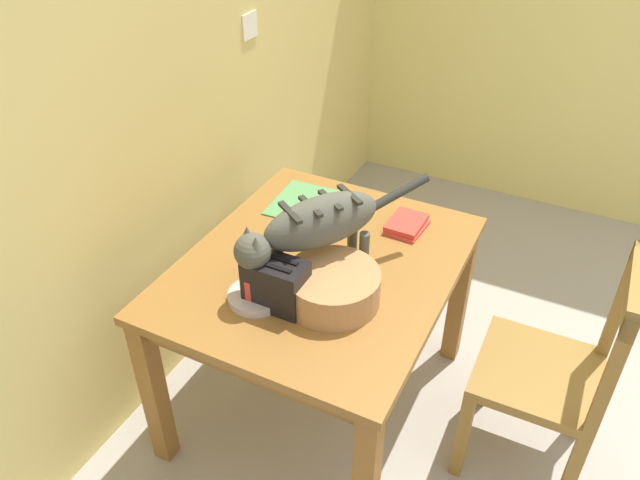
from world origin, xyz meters
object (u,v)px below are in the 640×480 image
Objects in this scene: coffee_mug at (256,283)px; wooden_chair_near at (551,374)px; saucer_bowl at (256,296)px; magazine at (303,203)px; toaster at (276,284)px; dining_table at (320,282)px; wicker_basket at (333,287)px; book_stack at (407,225)px; cat at (314,227)px.

wooden_chair_near is (0.38, -0.95, -0.34)m from coffee_mug.
saucer_bowl is at bearing 111.50° from wooden_chair_near.
toaster is at bearing -162.99° from magazine.
wooden_chair_near reaches higher than dining_table.
coffee_mug reaches higher than saucer_bowl.
dining_table is 3.55× the size of wicker_basket.
coffee_mug is 0.74× the size of book_stack.
wicker_basket is 0.33× the size of wooden_chair_near.
coffee_mug is 0.67× the size of toaster.
wooden_chair_near is at bearing -67.71° from saucer_bowl.
saucer_bowl is 0.05m from coffee_mug.
wooden_chair_near is at bearing -132.32° from cat.
toaster is 0.21× the size of wooden_chair_near.
toaster is (0.01, -0.07, 0.07)m from saucer_bowl.
cat is 0.98m from wooden_chair_near.
wicker_basket is at bearing -146.03° from magazine.
book_stack is at bearing -25.86° from coffee_mug.
wooden_chair_near is (0.20, -0.82, -0.49)m from cat.
magazine is 0.62m from wicker_basket.
dining_table is 1.18× the size of wooden_chair_near.
magazine is (0.42, 0.27, -0.22)m from cat.
wicker_basket reaches higher than book_stack.
toaster is at bearing -81.23° from coffee_mug.
coffee_mug reaches higher than book_stack.
cat is at bearing -33.80° from saucer_bowl.
saucer_bowl is at bearing 90.00° from cat.
wicker_basket is 0.19m from toaster.
coffee_mug is (-0.27, 0.10, 0.16)m from dining_table.
cat reaches higher than saucer_bowl.
book_stack is 0.57× the size of wicker_basket.
wicker_basket reaches higher than dining_table.
toaster reaches higher than coffee_mug.
cat is 0.30m from saucer_bowl.
dining_table is 0.26m from wicker_basket.
cat reaches higher than toaster.
dining_table is at bearing -5.86° from toaster.
book_stack is at bearing -25.76° from saucer_bowl.
dining_table is at bearing -41.28° from cat.
toaster is (-0.59, -0.22, 0.08)m from magazine.
book_stack is 0.19× the size of wooden_chair_near.
dining_table is 0.32m from toaster.
coffee_mug is 0.14× the size of wooden_chair_near.
cat is at bearing -165.08° from dining_table.
cat is 0.22m from toaster.
toaster is at bearing -78.96° from saucer_bowl.
book_stack is at bearing -30.18° from dining_table.
book_stack is (0.35, -0.20, 0.11)m from dining_table.
book_stack is (0.62, -0.30, 0.00)m from saucer_bowl.
magazine is 1.46× the size of toaster.
wooden_chair_near is at bearing -68.87° from wicker_basket.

